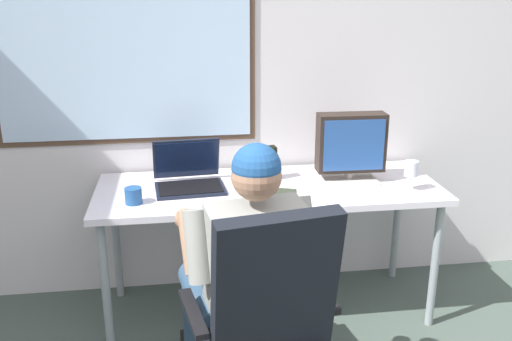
# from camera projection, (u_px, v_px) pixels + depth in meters

# --- Properties ---
(wall_rear) EXTENTS (4.94, 0.08, 2.81)m
(wall_rear) POSITION_uv_depth(u_px,v_px,m) (241.00, 52.00, 3.15)
(wall_rear) COLOR silver
(wall_rear) RESTS_ON ground
(desk) EXTENTS (1.82, 0.67, 0.75)m
(desk) POSITION_uv_depth(u_px,v_px,m) (269.00, 197.00, 3.03)
(desk) COLOR #8E989C
(desk) RESTS_ON ground
(office_chair) EXTENTS (0.61, 0.58, 1.06)m
(office_chair) POSITION_uv_depth(u_px,v_px,m) (266.00, 315.00, 2.11)
(office_chair) COLOR black
(office_chair) RESTS_ON ground
(person_seated) EXTENTS (0.59, 0.82, 1.23)m
(person_seated) POSITION_uv_depth(u_px,v_px,m) (246.00, 270.00, 2.34)
(person_seated) COLOR #2D4863
(person_seated) RESTS_ON ground
(crt_monitor) EXTENTS (0.37, 0.23, 0.38)m
(crt_monitor) POSITION_uv_depth(u_px,v_px,m) (351.00, 145.00, 3.02)
(crt_monitor) COLOR beige
(crt_monitor) RESTS_ON desk
(laptop) EXTENTS (0.38, 0.35, 0.24)m
(laptop) POSITION_uv_depth(u_px,v_px,m) (188.00, 174.00, 2.99)
(laptop) COLOR black
(laptop) RESTS_ON desk
(wine_glass) EXTENTS (0.07, 0.07, 0.16)m
(wine_glass) POSITION_uv_depth(u_px,v_px,m) (411.00, 170.00, 2.91)
(wine_glass) COLOR silver
(wine_glass) RESTS_ON desk
(desk_speaker) EXTENTS (0.07, 0.08, 0.19)m
(desk_speaker) POSITION_uv_depth(u_px,v_px,m) (270.00, 163.00, 3.08)
(desk_speaker) COLOR black
(desk_speaker) RESTS_ON desk
(cd_case) EXTENTS (0.18, 0.17, 0.01)m
(cd_case) POSITION_uv_depth(u_px,v_px,m) (281.00, 193.00, 2.89)
(cd_case) COLOR #273121
(cd_case) RESTS_ON desk
(coffee_mug) EXTENTS (0.08, 0.08, 0.08)m
(coffee_mug) POSITION_uv_depth(u_px,v_px,m) (133.00, 196.00, 2.76)
(coffee_mug) COLOR navy
(coffee_mug) RESTS_ON desk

